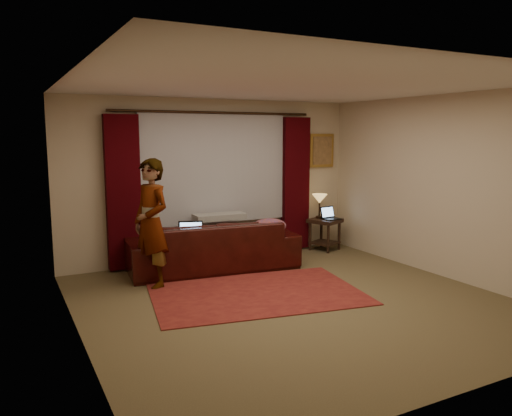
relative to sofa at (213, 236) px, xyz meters
The scene contains 20 objects.
floor 1.94m from the sofa, 80.67° to the right, with size 5.00×5.00×0.01m, color brown.
ceiling 2.80m from the sofa, 80.67° to the right, with size 5.00×5.00×0.02m, color silver.
wall_back 1.07m from the sofa, 65.22° to the left, with size 5.00×0.02×2.60m, color beige.
wall_front 4.43m from the sofa, 86.01° to the right, with size 5.00×0.02×2.60m, color beige.
wall_left 2.97m from the sofa, 139.99° to the right, with size 0.02×5.00×2.60m, color beige.
wall_right 3.45m from the sofa, 33.34° to the right, with size 0.02×5.00×2.60m, color beige.
sheer_curtain 1.19m from the sofa, 63.07° to the left, with size 2.50×0.05×1.80m, color #A8A7AF.
drape_left 1.48m from the sofa, 155.48° to the left, with size 0.50×0.14×2.30m, color #310106.
drape_right 2.00m from the sofa, 16.85° to the left, with size 0.50×0.14×2.30m, color #310106.
curtain_rod 1.97m from the sofa, 60.99° to the left, with size 0.04×0.04×3.40m, color black.
picture_frame 2.77m from the sofa, 14.60° to the left, with size 0.50×0.04×0.60m, color #B68C3C.
sofa is the anchor object (origin of this frame).
throw_blanket 0.64m from the sofa, 51.44° to the left, with size 0.81×0.33×0.10m, color gray.
clothing_pile 0.88m from the sofa, 18.66° to the right, with size 0.56×0.43×0.24m, color brown.
laptop_sofa 0.45m from the sofa, 159.87° to the right, with size 0.36×0.39×0.26m, color black, non-canonical shape.
area_rug 1.46m from the sofa, 88.52° to the right, with size 2.66×1.77×0.01m, color maroon.
end_table 2.29m from the sofa, ahead, with size 0.48×0.48×0.56m, color black.
tiffany_lamp 2.27m from the sofa, 10.03° to the left, with size 0.27×0.27×0.43m, color #A0944E, non-canonical shape.
laptop_table 2.35m from the sofa, ahead, with size 0.30×0.33×0.22m, color black, non-canonical shape.
person 1.19m from the sofa, 158.26° to the right, with size 0.51×0.51×1.73m, color gray.
Camera 1 is at (-3.14, -5.02, 2.03)m, focal length 35.00 mm.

